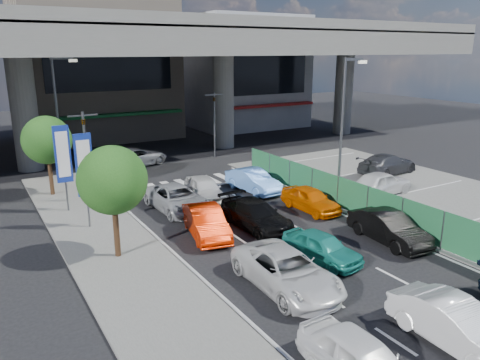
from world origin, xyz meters
TOP-DOWN VIEW (x-y plane):
  - ground at (0.00, 0.00)m, footprint 120.00×120.00m
  - parking_lot at (11.00, 2.00)m, footprint 12.00×28.00m
  - sidewalk_left at (-7.00, 4.00)m, footprint 4.00×30.00m
  - fence_run at (5.30, 1.00)m, footprint 0.16×22.00m
  - expressway at (0.00, 22.00)m, footprint 64.00×14.00m
  - building_center at (0.00, 32.97)m, footprint 14.00×10.90m
  - building_east at (16.00, 31.97)m, footprint 12.00×10.90m
  - traffic_light_left at (-6.20, 12.00)m, footprint 1.60×1.24m
  - traffic_light_right at (5.50, 19.00)m, footprint 1.60×1.24m
  - street_lamp_right at (7.17, 6.00)m, footprint 1.65×0.22m
  - street_lamp_left at (-6.33, 18.00)m, footprint 1.65×0.22m
  - signboard_near at (-7.20, 7.99)m, footprint 0.80×0.14m
  - signboard_far at (-7.60, 10.99)m, footprint 0.80×0.14m
  - tree_near at (-7.00, 4.00)m, footprint 2.80×2.80m
  - tree_far at (-7.80, 14.50)m, footprint 2.80×2.80m
  - hatch_white_back_mid at (-0.26, -7.01)m, footprint 1.57×4.22m
  - sedan_white_mid_left at (-2.47, -1.68)m, footprint 2.43×5.03m
  - taxi_teal_mid at (0.14, -0.55)m, footprint 2.04×3.79m
  - hatch_black_mid_right at (4.01, -0.60)m, footprint 1.85×4.31m
  - taxi_orange_left at (-2.73, 4.30)m, footprint 2.32×4.40m
  - sedan_black_mid at (-0.19, 3.96)m, footprint 2.11×4.71m
  - taxi_orange_right at (3.73, 4.60)m, footprint 1.63×3.83m
  - wagon_silver_front_left at (-2.45, 8.29)m, footprint 2.41×4.91m
  - sedan_white_front_mid at (-0.38, 9.13)m, footprint 2.23×4.25m
  - kei_truck_front_right at (2.98, 9.18)m, footprint 1.79×4.29m
  - crossing_wagon_silver at (-1.13, 19.14)m, footprint 5.55×3.89m
  - parked_sedan_white at (9.05, 4.57)m, footprint 4.38×2.09m
  - parked_sedan_dgrey at (13.13, 7.80)m, footprint 5.07×2.53m
  - traffic_cone at (7.45, 4.00)m, footprint 0.50×0.50m

SIDE VIEW (x-z plane):
  - ground at x=0.00m, z-range 0.00..0.00m
  - parking_lot at x=11.00m, z-range 0.00..0.06m
  - sidewalk_left at x=-7.00m, z-range 0.00..0.12m
  - traffic_cone at x=7.45m, z-range 0.06..0.80m
  - taxi_teal_mid at x=0.14m, z-range 0.00..1.22m
  - taxi_orange_right at x=3.73m, z-range 0.00..1.29m
  - sedan_black_mid at x=-0.19m, z-range 0.00..1.34m
  - wagon_silver_front_left at x=-2.45m, z-range 0.00..1.34m
  - hatch_white_back_mid at x=-0.26m, z-range 0.00..1.38m
  - sedan_white_mid_left at x=-2.47m, z-range 0.00..1.38m
  - hatch_black_mid_right at x=4.01m, z-range 0.00..1.38m
  - taxi_orange_left at x=-2.73m, z-range 0.00..1.38m
  - sedan_white_front_mid at x=-0.38m, z-range 0.00..1.38m
  - kei_truck_front_right at x=2.98m, z-range 0.00..1.38m
  - crossing_wagon_silver at x=-1.13m, z-range 0.00..1.41m
  - parked_sedan_dgrey at x=13.13m, z-range 0.06..1.47m
  - parked_sedan_white at x=9.05m, z-range 0.06..1.51m
  - fence_run at x=5.30m, z-range 0.00..1.80m
  - signboard_near at x=-7.20m, z-range 0.71..5.41m
  - signboard_far at x=-7.60m, z-range 0.71..5.41m
  - tree_near at x=-7.00m, z-range 0.99..5.79m
  - tree_far at x=-7.80m, z-range 0.99..5.79m
  - traffic_light_left at x=-6.20m, z-range 1.34..6.54m
  - traffic_light_right at x=5.50m, z-range 1.34..6.54m
  - street_lamp_right at x=7.17m, z-range 0.77..8.77m
  - street_lamp_left at x=-6.33m, z-range 0.77..8.77m
  - building_east at x=16.00m, z-range -0.01..11.99m
  - building_center at x=0.00m, z-range -0.01..14.99m
  - expressway at x=0.00m, z-range 3.39..14.14m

